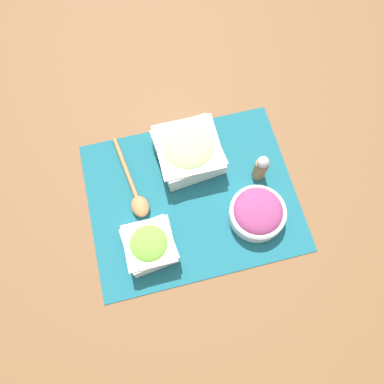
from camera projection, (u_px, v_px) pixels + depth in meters
The scene contains 7 objects.
ground_plane at pixel (192, 197), 0.99m from camera, with size 3.00×3.00×0.00m, color brown.
placemat at pixel (192, 196), 0.99m from camera, with size 0.54×0.44×0.00m.
onion_bowl at pixel (258, 213), 0.94m from camera, with size 0.14×0.14×0.06m.
lettuce_bowl at pixel (150, 245), 0.91m from camera, with size 0.13×0.13×0.07m.
cucumber_bowl at pixel (188, 150), 0.99m from camera, with size 0.18×0.18×0.08m.
wooden_spoon at pixel (136, 195), 0.98m from camera, with size 0.07×0.25×0.03m.
pepper_shaker at pixel (261, 168), 0.96m from camera, with size 0.04×0.04×0.09m.
Camera 1 is at (0.08, 0.33, 0.93)m, focal length 35.00 mm.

